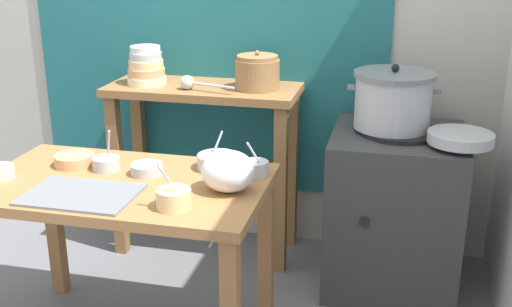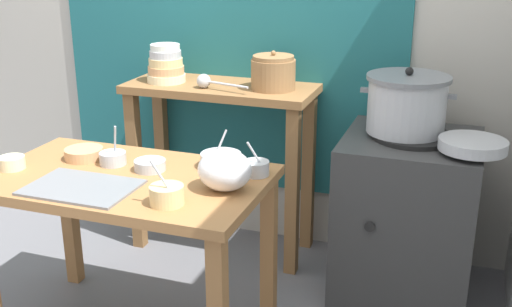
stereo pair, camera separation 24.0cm
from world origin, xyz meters
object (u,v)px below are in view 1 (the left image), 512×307
object	(u,v)px
prep_bowl_4	(218,161)
back_shelf_table	(204,128)
prep_bowl_5	(255,167)
prep_table	(125,207)
clay_pot	(257,72)
prep_bowl_0	(0,171)
ladle	(189,83)
prep_bowl_2	(74,159)
prep_bowl_3	(106,163)
serving_tray	(81,195)
prep_bowl_1	(146,169)
prep_bowl_6	(174,198)
steamer_pot	(393,100)
plastic_bag	(228,171)
bowl_stack_enamel	(146,67)
wide_pan	(460,138)
stove_block	(393,209)

from	to	relation	value
prep_bowl_4	back_shelf_table	bearing A→B (deg)	112.41
prep_bowl_5	prep_table	bearing A→B (deg)	-159.45
clay_pot	prep_bowl_0	distance (m)	1.26
ladle	prep_bowl_2	world-z (taller)	ladle
prep_bowl_3	prep_bowl_5	bearing A→B (deg)	7.85
serving_tray	prep_bowl_1	size ratio (longest dim) A/B	3.17
prep_bowl_0	prep_bowl_6	bearing A→B (deg)	-8.32
prep_bowl_0	prep_bowl_5	bearing A→B (deg)	15.29
steamer_pot	plastic_bag	xyz separation A→B (m)	(-0.56, -0.75, -0.11)
steamer_pot	ladle	size ratio (longest dim) A/B	1.43
bowl_stack_enamel	prep_bowl_1	distance (m)	0.84
ladle	prep_bowl_5	size ratio (longest dim) A/B	2.00
clay_pot	prep_bowl_4	xyz separation A→B (m)	(-0.01, -0.65, -0.23)
clay_pot	bowl_stack_enamel	world-z (taller)	bowl_stack_enamel
ladle	steamer_pot	bearing A→B (deg)	-0.99
steamer_pot	prep_bowl_3	size ratio (longest dim) A/B	2.41
plastic_bag	wide_pan	bearing A→B (deg)	34.65
prep_table	prep_bowl_3	xyz separation A→B (m)	(-0.12, 0.10, 0.14)
bowl_stack_enamel	plastic_bag	bearing A→B (deg)	-51.72
back_shelf_table	prep_bowl_4	xyz separation A→B (m)	(0.27, -0.65, 0.07)
prep_bowl_5	ladle	bearing A→B (deg)	128.49
ladle	serving_tray	xyz separation A→B (m)	(-0.10, -0.94, -0.21)
serving_tray	prep_bowl_0	bearing A→B (deg)	167.07
bowl_stack_enamel	ladle	xyz separation A→B (m)	(0.25, -0.07, -0.05)
serving_tray	prep_bowl_0	world-z (taller)	prep_bowl_0
wide_pan	prep_bowl_3	size ratio (longest dim) A/B	1.61
wide_pan	prep_bowl_6	xyz separation A→B (m)	(-0.99, -0.78, -0.05)
prep_bowl_5	clay_pot	bearing A→B (deg)	102.57
back_shelf_table	prep_bowl_2	world-z (taller)	back_shelf_table
clay_pot	stove_block	bearing A→B (deg)	-10.62
clay_pot	prep_bowl_2	world-z (taller)	clay_pot
prep_table	wide_pan	xyz separation A→B (m)	(1.27, 0.59, 0.19)
prep_bowl_4	prep_bowl_6	xyz separation A→B (m)	(-0.04, -0.41, 0.01)
bowl_stack_enamel	prep_bowl_1	xyz separation A→B (m)	(0.30, -0.75, -0.24)
prep_bowl_2	prep_bowl_5	bearing A→B (deg)	4.92
prep_bowl_5	plastic_bag	bearing A→B (deg)	-108.48
prep_table	prep_bowl_2	world-z (taller)	prep_bowl_2
plastic_bag	prep_bowl_4	distance (m)	0.24
stove_block	prep_bowl_3	world-z (taller)	prep_bowl_3
steamer_pot	prep_bowl_3	world-z (taller)	steamer_pot
back_shelf_table	prep_bowl_0	xyz separation A→B (m)	(-0.52, -0.94, 0.07)
steamer_pot	prep_bowl_6	distance (m)	1.19
prep_bowl_3	prep_bowl_6	world-z (taller)	prep_bowl_3
prep_table	clay_pot	xyz separation A→B (m)	(0.33, 0.86, 0.37)
prep_table	steamer_pot	bearing A→B (deg)	37.50
steamer_pot	bowl_stack_enamel	world-z (taller)	bowl_stack_enamel
prep_table	serving_tray	distance (m)	0.22
prep_bowl_1	prep_bowl_3	bearing A→B (deg)	177.05
steamer_pot	serving_tray	distance (m)	1.42
prep_bowl_3	bowl_stack_enamel	bearing A→B (deg)	99.43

